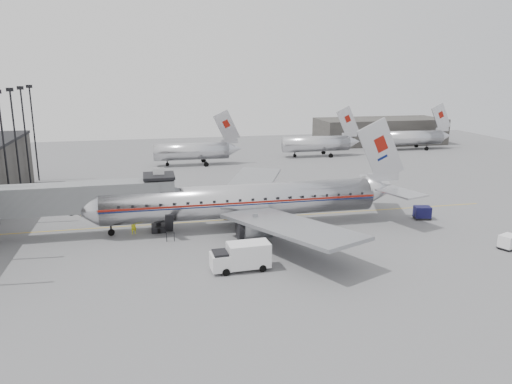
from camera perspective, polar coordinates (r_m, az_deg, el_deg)
ground at (r=54.89m, az=-1.15°, el=-4.92°), size 160.00×160.00×0.00m
hangar at (r=124.76m, az=13.93°, el=6.78°), size 30.00×12.00×6.00m
apron_line at (r=61.07m, az=0.50°, el=-2.93°), size 60.00×0.15×0.01m
jet_bridge at (r=56.63m, az=-18.70°, el=-0.67°), size 21.00×6.20×7.10m
distant_aircraft_near at (r=94.50m, az=-7.29°, el=4.72°), size 16.39×3.20×10.26m
distant_aircraft_mid at (r=103.93m, az=6.98°, el=5.57°), size 16.39×3.20×10.26m
distant_aircraft_far at (r=117.55m, az=17.49°, el=6.00°), size 16.39×3.20×10.26m
airliner at (r=56.95m, az=-1.00°, el=-0.98°), size 38.66×35.86×12.24m
service_van at (r=45.29m, az=-1.71°, el=-7.34°), size 5.42×2.34×2.51m
baggage_cart_navy at (r=63.56m, az=18.47°, el=-2.22°), size 2.28×1.93×1.56m
baggage_cart_white at (r=56.58m, az=26.88°, el=-5.08°), size 2.25×2.01×1.46m
ramp_worker at (r=56.52m, az=-13.81°, el=-3.79°), size 0.80×0.70×1.84m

